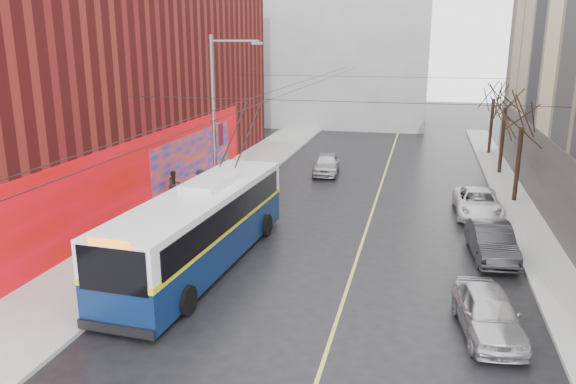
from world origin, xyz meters
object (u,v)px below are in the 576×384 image
object	(u,v)px
pedestrian_b	(174,185)
parked_car_c	(478,203)
pedestrian_a	(203,197)
pedestrian_c	(201,184)
tree_near	(523,113)
tree_mid	(507,96)
following_car	(326,164)
trolleybus	(201,226)
tree_far	(495,89)
parked_car_b	(492,242)
streetlight_pole	(217,121)
parked_car_a	(488,312)

from	to	relation	value
pedestrian_b	parked_car_c	bearing A→B (deg)	-56.05
pedestrian_a	pedestrian_c	bearing A→B (deg)	9.55
pedestrian_b	tree_near	bearing A→B (deg)	-47.57
tree_mid	following_car	bearing A→B (deg)	-167.05
pedestrian_b	trolleybus	bearing A→B (deg)	-119.56
following_car	pedestrian_a	distance (m)	11.60
tree_mid	pedestrian_a	world-z (taller)	tree_mid
trolleybus	pedestrian_b	world-z (taller)	trolleybus
following_car	pedestrian_b	size ratio (longest dim) A/B	2.52
parked_car_c	tree_far	bearing A→B (deg)	80.68
parked_car_b	parked_car_c	world-z (taller)	parked_car_b
parked_car_b	tree_near	bearing A→B (deg)	71.35
streetlight_pole	pedestrian_a	xyz separation A→B (m)	(-0.77, -0.27, -3.86)
parked_car_b	parked_car_a	bearing A→B (deg)	-101.93
parked_car_c	parked_car_a	bearing A→B (deg)	-95.11
parked_car_a	pedestrian_a	bearing A→B (deg)	136.37
streetlight_pole	following_car	world-z (taller)	streetlight_pole
tree_far	following_car	xyz separation A→B (m)	(-11.34, -9.61, -4.44)
parked_car_b	following_car	xyz separation A→B (m)	(-9.21, 13.39, -0.02)
parked_car_a	parked_car_c	bearing A→B (deg)	78.69
tree_mid	pedestrian_a	bearing A→B (deg)	-140.17
tree_near	tree_mid	distance (m)	7.01
tree_mid	pedestrian_b	distance (m)	22.02
pedestrian_c	following_car	bearing A→B (deg)	-63.88
pedestrian_b	pedestrian_a	bearing A→B (deg)	-99.04
tree_near	pedestrian_a	xyz separation A→B (m)	(-15.91, -6.27, -3.98)
streetlight_pole	tree_far	xyz separation A→B (m)	(15.14, 20.00, 0.30)
trolleybus	following_car	distance (m)	17.04
parked_car_a	pedestrian_a	world-z (taller)	pedestrian_a
tree_mid	parked_car_b	distance (m)	16.76
tree_near	trolleybus	size ratio (longest dim) A/B	0.51
tree_mid	parked_car_b	size ratio (longest dim) A/B	1.53
parked_car_b	pedestrian_c	xyz separation A→B (m)	(-14.96, 5.36, 0.24)
tree_far	following_car	bearing A→B (deg)	-139.74
trolleybus	parked_car_b	world-z (taller)	trolleybus
tree_near	streetlight_pole	bearing A→B (deg)	-158.38
parked_car_c	streetlight_pole	bearing A→B (deg)	-168.79
tree_far	trolleybus	world-z (taller)	tree_far
tree_far	parked_car_a	size ratio (longest dim) A/B	1.59
tree_far	streetlight_pole	bearing A→B (deg)	-127.12
streetlight_pole	parked_car_b	distance (m)	13.97
parked_car_c	following_car	distance (m)	11.74
following_car	pedestrian_b	distance (m)	11.20
parked_car_b	pedestrian_a	distance (m)	14.05
tree_near	parked_car_c	distance (m)	5.68
tree_far	pedestrian_a	bearing A→B (deg)	-128.13
trolleybus	pedestrian_b	xyz separation A→B (m)	(-4.95, 8.19, -0.67)
parked_car_b	parked_car_c	distance (m)	6.02
parked_car_b	parked_car_c	size ratio (longest dim) A/B	0.91
tree_mid	pedestrian_b	xyz separation A→B (m)	(-18.40, -11.30, -4.29)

